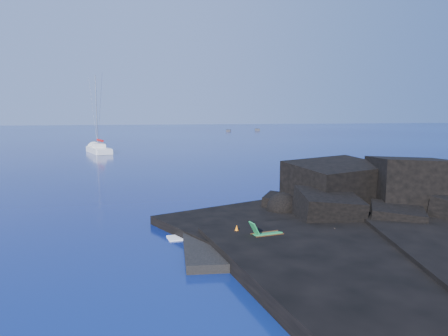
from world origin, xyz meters
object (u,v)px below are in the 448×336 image
at_px(distant_boat_a, 228,131).
at_px(sailboat, 99,153).
at_px(distant_boat_b, 257,131).
at_px(sunbather, 327,232).
at_px(marker_cone, 237,231).
at_px(deck_chair, 267,230).

bearing_deg(distant_boat_a, sailboat, -102.71).
distance_m(sailboat, distant_boat_b, 84.59).
bearing_deg(distant_boat_a, sunbather, -85.85).
relative_size(marker_cone, distant_boat_a, 0.12).
height_order(marker_cone, distant_boat_b, marker_cone).
height_order(deck_chair, distant_boat_a, deck_chair).
distance_m(sailboat, distant_boat_a, 75.74).
bearing_deg(sailboat, distant_boat_a, 46.44).
height_order(marker_cone, distant_boat_a, marker_cone).
distance_m(deck_chair, marker_cone, 1.47).
height_order(distant_boat_a, distant_boat_b, distant_boat_b).
bearing_deg(distant_boat_b, deck_chair, -91.17).
relative_size(deck_chair, marker_cone, 2.67).
distance_m(deck_chair, distant_boat_a, 118.81).
bearing_deg(sunbather, distant_boat_b, 59.13).
distance_m(sunbather, distant_boat_a, 118.10).
distance_m(deck_chair, distant_boat_b, 125.36).
height_order(sailboat, sunbather, sailboat).
xyz_separation_m(sailboat, distant_boat_b, (46.40, 70.73, 0.00)).
bearing_deg(deck_chair, distant_boat_a, 67.42).
relative_size(deck_chair, sunbather, 0.77).
bearing_deg(sailboat, marker_cone, -95.32).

